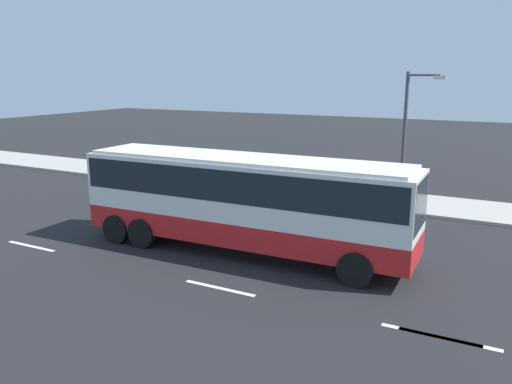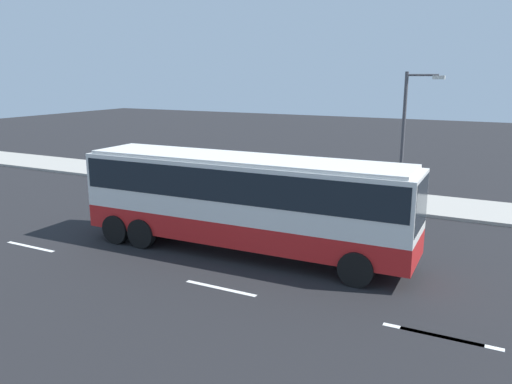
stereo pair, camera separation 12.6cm
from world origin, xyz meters
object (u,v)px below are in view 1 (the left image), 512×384
pedestrian_near_curb (285,175)px  street_lamp (409,131)px  pedestrian_at_crossing (317,175)px  coach_bus (243,194)px

pedestrian_near_curb → street_lamp: street_lamp is taller
street_lamp → pedestrian_near_curb: bearing=177.8°
pedestrian_at_crossing → street_lamp: street_lamp is taller
pedestrian_near_curb → pedestrian_at_crossing: (1.40, 0.95, -0.01)m
coach_bus → street_lamp: (3.93, 8.24, 1.60)m
pedestrian_near_curb → street_lamp: 6.71m
coach_bus → pedestrian_at_crossing: (-0.85, 9.43, -1.02)m
coach_bus → pedestrian_at_crossing: 9.52m
pedestrian_near_curb → street_lamp: bearing=21.3°
coach_bus → pedestrian_at_crossing: coach_bus is taller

